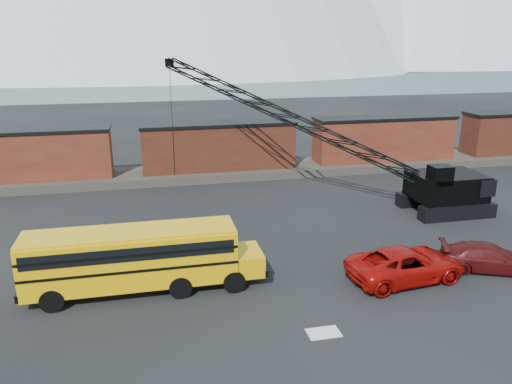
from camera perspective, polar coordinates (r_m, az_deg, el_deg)
ground at (r=25.25m, az=3.47°, el=-11.09°), size 160.00×160.00×0.00m
gravel_berm at (r=45.30m, az=-4.22°, el=2.29°), size 120.00×5.00×0.70m
boxcar_west_near at (r=45.33m, az=-24.76°, el=3.89°), size 13.70×3.10×4.17m
boxcar_mid at (r=44.74m, az=-4.29°, el=5.28°), size 13.70×3.10×4.17m
boxcar_east_near at (r=49.60m, az=14.41°, el=5.96°), size 13.70×3.10×4.17m
snow_patch at (r=22.12m, az=7.73°, el=-15.65°), size 1.40×0.90×0.02m
school_bus at (r=25.01m, az=-13.23°, el=-7.26°), size 11.65×2.65×3.19m
red_pickup at (r=26.94m, az=16.74°, el=-7.92°), size 6.42×3.50×1.71m
maroon_suv at (r=29.64m, az=25.04°, el=-6.79°), size 5.40×3.76×1.45m
crawler_crane at (r=37.99m, az=3.80°, el=8.47°), size 21.67×14.25×10.59m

